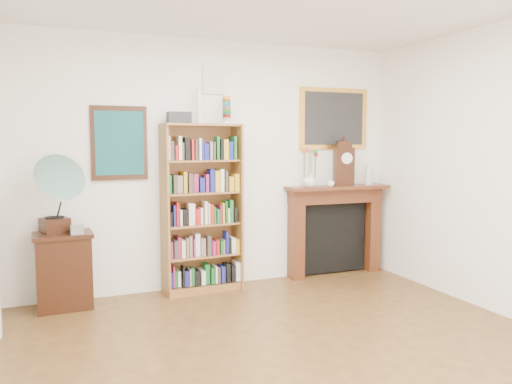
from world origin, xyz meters
TOP-DOWN VIEW (x-y plane):
  - room at (0.00, 0.00)m, footprint 4.51×5.01m
  - teal_poster at (-1.05, 2.48)m, footprint 0.58×0.04m
  - small_picture at (0.00, 2.48)m, footprint 0.26×0.04m
  - gilt_painting at (1.55, 2.48)m, footprint 0.95×0.04m
  - bookshelf at (-0.20, 2.33)m, footprint 0.88×0.37m
  - side_cabinet at (-1.65, 2.28)m, footprint 0.57×0.43m
  - fireplace at (1.54, 2.40)m, footprint 1.34×0.35m
  - gramophone at (-1.71, 2.21)m, footprint 0.65×0.72m
  - cd_stack at (-1.51, 2.17)m, footprint 0.12×0.12m
  - mantel_clock at (1.62, 2.34)m, footprint 0.26×0.18m
  - flower_vase at (1.14, 2.34)m, footprint 0.20×0.20m
  - teacup at (1.39, 2.26)m, footprint 0.12×0.12m
  - bottle_left at (1.98, 2.35)m, footprint 0.07×0.07m
  - bottle_right at (2.02, 2.35)m, footprint 0.06×0.06m

SIDE VIEW (x-z plane):
  - side_cabinet at x=-1.65m, z-range 0.00..0.76m
  - fireplace at x=1.54m, z-range 0.10..1.22m
  - cd_stack at x=-1.51m, z-range 0.76..0.84m
  - bookshelf at x=-0.20m, z-range -0.03..2.11m
  - teacup at x=1.39m, z-range 1.12..1.19m
  - gramophone at x=-1.71m, z-range 0.81..1.60m
  - flower_vase at x=1.14m, z-range 1.12..1.29m
  - bottle_right at x=2.02m, z-range 1.12..1.32m
  - bottle_left at x=1.98m, z-range 1.12..1.36m
  - mantel_clock at x=1.62m, z-range 1.11..1.66m
  - room at x=0.00m, z-range -0.01..2.81m
  - teal_poster at x=-1.05m, z-range 1.26..2.04m
  - gilt_painting at x=1.55m, z-range 1.58..2.33m
  - small_picture at x=0.00m, z-range 2.20..2.50m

